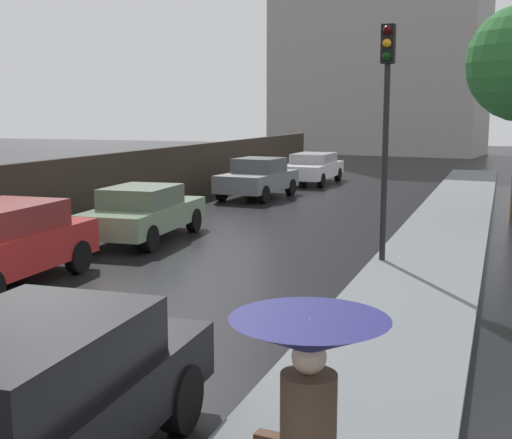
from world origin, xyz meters
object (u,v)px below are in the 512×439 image
object	(u,v)px
car_green_mid_road	(144,212)
traffic_light	(386,100)
pedestrian_with_umbrella_near	(308,376)
car_black_far_ahead	(20,405)
car_grey_near_kerb	(258,178)
car_white_far_lane	(312,167)

from	to	relation	value
car_green_mid_road	traffic_light	size ratio (longest dim) A/B	0.92
car_green_mid_road	pedestrian_with_umbrella_near	size ratio (longest dim) A/B	2.44
car_green_mid_road	pedestrian_with_umbrella_near	world-z (taller)	pedestrian_with_umbrella_near
car_black_far_ahead	pedestrian_with_umbrella_near	xyz separation A→B (m)	(2.59, -0.48, 0.78)
car_grey_near_kerb	pedestrian_with_umbrella_near	xyz separation A→B (m)	(7.44, -19.94, 0.81)
car_black_far_ahead	pedestrian_with_umbrella_near	bearing A→B (deg)	-13.05
car_green_mid_road	traffic_light	bearing A→B (deg)	166.66
car_black_far_ahead	car_grey_near_kerb	bearing A→B (deg)	101.56
car_green_mid_road	car_black_far_ahead	world-z (taller)	car_black_far_ahead
car_white_far_lane	car_black_far_ahead	bearing A→B (deg)	100.42
car_black_far_ahead	traffic_light	world-z (taller)	traffic_light
car_green_mid_road	car_grey_near_kerb	bearing A→B (deg)	-92.82
pedestrian_with_umbrella_near	traffic_light	size ratio (longest dim) A/B	0.38
car_white_far_lane	pedestrian_with_umbrella_near	bearing A→B (deg)	105.74
car_grey_near_kerb	pedestrian_with_umbrella_near	bearing A→B (deg)	114.94
car_green_mid_road	car_black_far_ahead	bearing A→B (deg)	110.05
traffic_light	car_black_far_ahead	bearing A→B (deg)	-98.37
car_black_far_ahead	car_white_far_lane	bearing A→B (deg)	97.29
car_grey_near_kerb	car_black_far_ahead	size ratio (longest dim) A/B	0.91
traffic_light	car_grey_near_kerb	bearing A→B (deg)	122.20
car_grey_near_kerb	pedestrian_with_umbrella_near	distance (m)	21.29
car_white_far_lane	traffic_light	size ratio (longest dim) A/B	0.96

